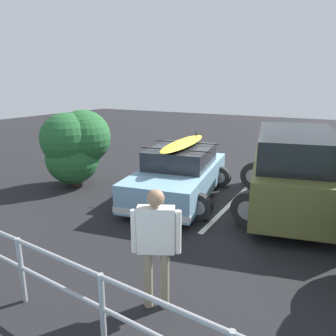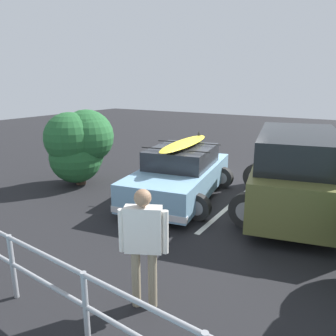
% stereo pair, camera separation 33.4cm
% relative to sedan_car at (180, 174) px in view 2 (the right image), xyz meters
% --- Properties ---
extents(ground_plane, '(44.00, 44.00, 0.02)m').
position_rel_sedan_car_xyz_m(ground_plane, '(-0.49, -0.71, -0.65)').
color(ground_plane, black).
rests_on(ground_plane, ground).
extents(parking_stripe, '(0.12, 3.56, 0.00)m').
position_rel_sedan_car_xyz_m(parking_stripe, '(-1.41, 0.04, -0.64)').
color(parking_stripe, silver).
rests_on(parking_stripe, ground).
extents(sedan_car, '(2.78, 4.33, 1.62)m').
position_rel_sedan_car_xyz_m(sedan_car, '(0.00, 0.00, 0.00)').
color(sedan_car, '#729EBC').
rests_on(sedan_car, ground).
extents(suv_car, '(3.21, 4.85, 1.91)m').
position_rel_sedan_car_xyz_m(suv_car, '(-2.81, -0.58, 0.34)').
color(suv_car, brown).
rests_on(suv_car, ground).
extents(person_bystander, '(0.61, 0.39, 1.71)m').
position_rel_sedan_car_xyz_m(person_bystander, '(-1.77, 4.17, 0.38)').
color(person_bystander, gray).
rests_on(person_bystander, ground).
extents(railing_fence, '(10.86, 0.91, 0.98)m').
position_rel_sedan_car_xyz_m(railing_fence, '(-0.85, 5.04, 0.01)').
color(railing_fence, gray).
rests_on(railing_fence, ground).
extents(bush_near_left, '(1.82, 2.03, 2.24)m').
position_rel_sedan_car_xyz_m(bush_near_left, '(3.13, 0.52, 0.59)').
color(bush_near_left, '#4C3828').
rests_on(bush_near_left, ground).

